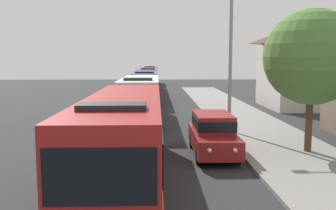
{
  "coord_description": "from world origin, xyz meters",
  "views": [
    {
      "loc": [
        -0.15,
        -0.94,
        4.34
      ],
      "look_at": [
        0.39,
        16.8,
        2.16
      ],
      "focal_mm": 39.82,
      "sensor_mm": 36.0,
      "label": 1
    }
  ],
  "objects_px": {
    "bus_fourth_in_line": "(148,79)",
    "bus_second_in_line": "(141,97)",
    "streetlamp_mid": "(231,47)",
    "bus_middle": "(146,85)",
    "white_suv": "(213,132)",
    "bus_lead": "(125,135)",
    "roadside_tree": "(312,57)",
    "bus_rear": "(150,75)"
  },
  "relations": [
    {
      "from": "bus_rear",
      "to": "white_suv",
      "type": "distance_m",
      "value": 48.43
    },
    {
      "from": "white_suv",
      "to": "bus_middle",
      "type": "bearing_deg",
      "value": 99.55
    },
    {
      "from": "bus_middle",
      "to": "bus_rear",
      "type": "xyz_separation_m",
      "value": [
        -0.0,
        26.32,
        -0.0
      ]
    },
    {
      "from": "bus_middle",
      "to": "bus_fourth_in_line",
      "type": "bearing_deg",
      "value": 90.0
    },
    {
      "from": "bus_fourth_in_line",
      "to": "streetlamp_mid",
      "type": "height_order",
      "value": "streetlamp_mid"
    },
    {
      "from": "bus_lead",
      "to": "bus_middle",
      "type": "distance_m",
      "value": 25.6
    },
    {
      "from": "bus_fourth_in_line",
      "to": "bus_rear",
      "type": "height_order",
      "value": "same"
    },
    {
      "from": "bus_fourth_in_line",
      "to": "roadside_tree",
      "type": "relative_size",
      "value": 1.92
    },
    {
      "from": "bus_rear",
      "to": "bus_second_in_line",
      "type": "bearing_deg",
      "value": -90.0
    },
    {
      "from": "streetlamp_mid",
      "to": "roadside_tree",
      "type": "bearing_deg",
      "value": -61.57
    },
    {
      "from": "bus_fourth_in_line",
      "to": "bus_second_in_line",
      "type": "bearing_deg",
      "value": -90.0
    },
    {
      "from": "white_suv",
      "to": "streetlamp_mid",
      "type": "relative_size",
      "value": 0.6
    },
    {
      "from": "bus_fourth_in_line",
      "to": "streetlamp_mid",
      "type": "bearing_deg",
      "value": -79.87
    },
    {
      "from": "bus_second_in_line",
      "to": "roadside_tree",
      "type": "bearing_deg",
      "value": -49.92
    },
    {
      "from": "bus_lead",
      "to": "bus_second_in_line",
      "type": "height_order",
      "value": "same"
    },
    {
      "from": "bus_lead",
      "to": "bus_fourth_in_line",
      "type": "xyz_separation_m",
      "value": [
        0.0,
        38.74,
        0.0
      ]
    },
    {
      "from": "bus_lead",
      "to": "bus_second_in_line",
      "type": "xyz_separation_m",
      "value": [
        -0.0,
        13.18,
        -0.0
      ]
    },
    {
      "from": "bus_middle",
      "to": "roadside_tree",
      "type": "distance_m",
      "value": 23.61
    },
    {
      "from": "bus_second_in_line",
      "to": "bus_lead",
      "type": "bearing_deg",
      "value": -90.0
    },
    {
      "from": "white_suv",
      "to": "roadside_tree",
      "type": "xyz_separation_m",
      "value": [
        4.38,
        -0.05,
        3.4
      ]
    },
    {
      "from": "bus_fourth_in_line",
      "to": "white_suv",
      "type": "height_order",
      "value": "bus_fourth_in_line"
    },
    {
      "from": "bus_second_in_line",
      "to": "white_suv",
      "type": "xyz_separation_m",
      "value": [
        3.7,
        -9.55,
        -0.66
      ]
    },
    {
      "from": "bus_lead",
      "to": "bus_second_in_line",
      "type": "relative_size",
      "value": 1.1
    },
    {
      "from": "bus_lead",
      "to": "white_suv",
      "type": "bearing_deg",
      "value": 44.45
    },
    {
      "from": "bus_lead",
      "to": "roadside_tree",
      "type": "bearing_deg",
      "value": 23.9
    },
    {
      "from": "bus_second_in_line",
      "to": "white_suv",
      "type": "relative_size",
      "value": 2.17
    },
    {
      "from": "roadside_tree",
      "to": "bus_rear",
      "type": "bearing_deg",
      "value": 99.49
    },
    {
      "from": "bus_middle",
      "to": "streetlamp_mid",
      "type": "distance_m",
      "value": 18.22
    },
    {
      "from": "bus_rear",
      "to": "bus_fourth_in_line",
      "type": "bearing_deg",
      "value": -90.0
    },
    {
      "from": "white_suv",
      "to": "streetlamp_mid",
      "type": "xyz_separation_m",
      "value": [
        1.7,
        4.9,
        4.03
      ]
    },
    {
      "from": "bus_fourth_in_line",
      "to": "bus_rear",
      "type": "xyz_separation_m",
      "value": [
        -0.0,
        13.18,
        -0.0
      ]
    },
    {
      "from": "bus_middle",
      "to": "bus_rear",
      "type": "height_order",
      "value": "same"
    },
    {
      "from": "bus_lead",
      "to": "bus_rear",
      "type": "distance_m",
      "value": 51.91
    },
    {
      "from": "white_suv",
      "to": "streetlamp_mid",
      "type": "distance_m",
      "value": 6.57
    },
    {
      "from": "bus_fourth_in_line",
      "to": "streetlamp_mid",
      "type": "xyz_separation_m",
      "value": [
        5.4,
        -30.21,
        3.37
      ]
    },
    {
      "from": "bus_second_in_line",
      "to": "roadside_tree",
      "type": "height_order",
      "value": "roadside_tree"
    },
    {
      "from": "bus_lead",
      "to": "bus_rear",
      "type": "height_order",
      "value": "same"
    },
    {
      "from": "roadside_tree",
      "to": "bus_middle",
      "type": "bearing_deg",
      "value": 110.14
    },
    {
      "from": "bus_lead",
      "to": "roadside_tree",
      "type": "distance_m",
      "value": 9.25
    },
    {
      "from": "white_suv",
      "to": "bus_fourth_in_line",
      "type": "bearing_deg",
      "value": 96.01
    },
    {
      "from": "bus_rear",
      "to": "bus_lead",
      "type": "bearing_deg",
      "value": -90.0
    },
    {
      "from": "bus_middle",
      "to": "white_suv",
      "type": "bearing_deg",
      "value": -80.45
    }
  ]
}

